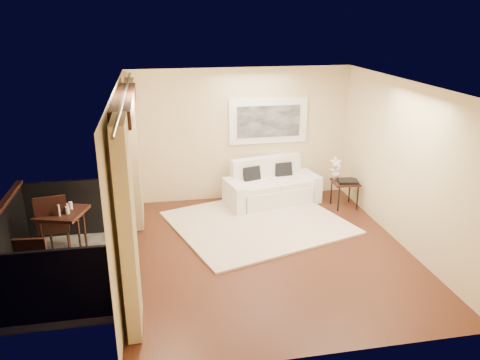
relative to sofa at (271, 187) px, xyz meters
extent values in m
plane|color=#502717|center=(-0.54, -2.09, -0.32)|extent=(5.00, 5.00, 0.00)
plane|color=white|center=(-0.54, -2.09, 2.38)|extent=(5.00, 5.00, 0.00)
plane|color=beige|center=(-0.54, 0.41, 1.03)|extent=(4.50, 0.00, 4.50)
plane|color=beige|center=(-0.54, -4.59, 1.03)|extent=(4.50, 0.00, 4.50)
plane|color=beige|center=(1.71, -2.09, 1.03)|extent=(0.00, 5.00, 5.00)
plane|color=beige|center=(-2.79, -0.24, 1.03)|extent=(0.00, 2.70, 2.70)
plane|color=beige|center=(-2.79, -3.94, 1.03)|extent=(0.00, 2.70, 2.70)
plane|color=beige|center=(-2.79, -2.09, 2.23)|extent=(0.00, 2.40, 2.40)
cube|color=black|center=(-2.67, -2.09, 2.20)|extent=(0.28, 2.40, 0.22)
cube|color=#605B56|center=(-3.69, -2.09, -0.38)|extent=(1.80, 2.60, 0.12)
cube|color=black|center=(-4.55, -2.09, 0.18)|extent=(0.06, 2.60, 1.00)
cube|color=black|center=(-3.69, -0.82, 0.18)|extent=(1.80, 0.06, 1.00)
cube|color=black|center=(-3.69, -3.36, 0.18)|extent=(1.80, 0.06, 1.00)
cube|color=tan|center=(-2.65, -0.54, 1.00)|extent=(0.16, 0.75, 2.62)
cube|color=tan|center=(-2.65, -3.64, 1.00)|extent=(0.16, 0.75, 2.62)
cylinder|color=#4C473F|center=(-2.65, -2.09, 2.31)|extent=(0.04, 4.80, 0.04)
cube|color=white|center=(0.01, 0.38, 1.30)|extent=(1.62, 0.05, 0.92)
cube|color=black|center=(0.01, 0.35, 1.30)|extent=(1.30, 0.02, 0.64)
cube|color=#F6E1C6|center=(-0.49, -0.99, -0.30)|extent=(3.58, 3.33, 0.04)
cube|color=white|center=(0.01, -0.07, -0.13)|extent=(1.66, 1.11, 0.38)
cube|color=white|center=(-0.05, 0.24, 0.22)|extent=(1.53, 0.51, 0.74)
cube|color=white|center=(-0.80, -0.24, -0.04)|extent=(0.38, 0.84, 0.56)
cube|color=white|center=(0.83, 0.11, -0.04)|extent=(0.38, 0.84, 0.56)
cube|color=white|center=(-0.34, -0.17, 0.12)|extent=(0.85, 0.85, 0.13)
cube|color=white|center=(0.38, -0.02, 0.12)|extent=(0.85, 0.85, 0.13)
cube|color=black|center=(-0.39, 0.03, 0.27)|extent=(0.39, 0.26, 0.37)
cube|color=black|center=(0.31, 0.18, 0.27)|extent=(0.37, 0.20, 0.37)
cube|color=black|center=(1.39, -0.51, 0.20)|extent=(0.53, 0.53, 0.04)
cylinder|color=black|center=(1.19, -0.70, -0.07)|extent=(0.03, 0.03, 0.50)
cylinder|color=black|center=(1.59, -0.70, -0.07)|extent=(0.03, 0.03, 0.50)
cylinder|color=black|center=(1.19, -0.31, -0.07)|extent=(0.03, 0.03, 0.50)
cylinder|color=black|center=(1.59, -0.31, -0.07)|extent=(0.03, 0.03, 0.50)
cube|color=black|center=(1.42, -0.58, 0.24)|extent=(0.43, 0.35, 0.05)
imported|color=white|center=(1.24, -0.34, 0.45)|extent=(0.25, 0.18, 0.46)
cube|color=black|center=(-3.78, -1.63, 0.44)|extent=(0.83, 0.83, 0.05)
cylinder|color=black|center=(-4.05, -1.90, 0.04)|extent=(0.04, 0.04, 0.73)
cylinder|color=black|center=(-3.51, -1.90, 0.04)|extent=(0.04, 0.04, 0.73)
cylinder|color=black|center=(-4.05, -1.36, 0.04)|extent=(0.04, 0.04, 0.73)
cylinder|color=black|center=(-3.51, -1.36, 0.04)|extent=(0.04, 0.04, 0.73)
cube|color=black|center=(-3.94, -1.54, 0.18)|extent=(0.53, 0.53, 0.06)
cube|color=black|center=(-3.90, -1.75, 0.46)|extent=(0.47, 0.13, 0.61)
cylinder|color=black|center=(-3.78, -1.32, -0.08)|extent=(0.03, 0.03, 0.48)
cylinder|color=black|center=(-4.15, -1.38, -0.08)|extent=(0.03, 0.03, 0.48)
cylinder|color=black|center=(-3.72, -1.70, -0.08)|extent=(0.03, 0.03, 0.48)
cylinder|color=black|center=(-4.09, -1.76, -0.08)|extent=(0.03, 0.03, 0.48)
cube|color=black|center=(-3.97, -3.09, 0.12)|extent=(0.45, 0.45, 0.05)
cube|color=black|center=(-3.95, -2.90, 0.37)|extent=(0.42, 0.09, 0.54)
cylinder|color=black|center=(-4.15, -3.24, -0.11)|extent=(0.03, 0.03, 0.42)
cylinder|color=black|center=(-3.82, -3.27, -0.11)|extent=(0.03, 0.03, 0.42)
cylinder|color=black|center=(-4.12, -2.90, -0.11)|extent=(0.03, 0.03, 0.42)
cylinder|color=black|center=(-3.79, -2.94, -0.11)|extent=(0.03, 0.03, 0.42)
cylinder|color=silver|center=(-3.89, -1.52, 0.56)|extent=(0.18, 0.18, 0.20)
cylinder|color=red|center=(-3.71, -1.52, 0.50)|extent=(0.06, 0.06, 0.07)
cylinder|color=silver|center=(-3.77, -1.80, 0.55)|extent=(0.04, 0.04, 0.18)
cylinder|color=silver|center=(-3.66, -1.75, 0.52)|extent=(0.06, 0.06, 0.12)
cylinder|color=white|center=(-3.64, -1.57, 0.52)|extent=(0.06, 0.06, 0.12)
camera|label=1|loc=(-2.27, -8.70, 3.37)|focal=35.00mm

